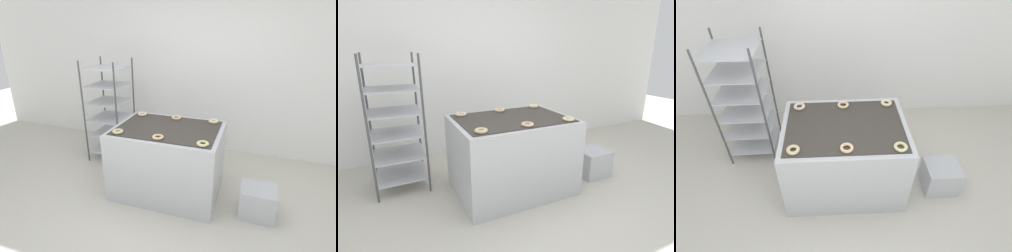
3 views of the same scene
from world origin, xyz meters
The scene contains 11 objects.
ground_plane centered at (0.00, 0.00, 0.00)m, with size 14.00×14.00×0.00m, color beige.
wall_back centered at (0.00, 2.12, 1.40)m, with size 8.00×0.05×2.80m.
fryer_machine centered at (0.00, 0.71, 0.42)m, with size 1.25×0.93×0.84m.
baking_rack_cart centered at (-1.13, 1.32, 0.77)m, with size 0.56×0.57×1.52m.
glaze_bin centered at (1.07, 0.57, 0.17)m, with size 0.37×0.34×0.34m.
donut_near_left centered at (-0.48, 0.38, 0.86)m, with size 0.12×0.12×0.03m, color beige.
donut_near_center centered at (0.00, 0.38, 0.86)m, with size 0.12×0.12×0.03m, color beige.
donut_near_right centered at (0.48, 0.37, 0.86)m, with size 0.12×0.12×0.03m, color beige.
donut_far_left centered at (-0.47, 1.04, 0.86)m, with size 0.12×0.12×0.03m, color beige.
donut_far_center centered at (0.00, 1.05, 0.86)m, with size 0.12×0.12×0.03m, color beige.
donut_far_right centered at (0.47, 1.05, 0.86)m, with size 0.12×0.12×0.03m, color beige.
Camera 3 is at (-0.11, -1.27, 2.51)m, focal length 28.00 mm.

